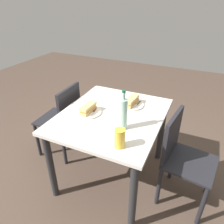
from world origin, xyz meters
TOP-DOWN VIEW (x-y plane):
  - ground_plane at (0.00, 0.00)m, footprint 8.00×8.00m
  - dining_table at (0.00, 0.00)m, footprint 1.04×0.88m
  - chair_far at (-0.01, 0.64)m, footprint 0.45×0.45m
  - chair_near at (-0.10, -0.64)m, footprint 0.41×0.41m
  - plate_near at (-0.22, 0.10)m, footprint 0.23×0.23m
  - baguette_sandwich_near at (-0.22, 0.10)m, footprint 0.21×0.09m
  - knife_near at (-0.23, 0.16)m, footprint 0.18×0.03m
  - plate_far at (0.07, -0.20)m, footprint 0.23×0.23m
  - baguette_sandwich_far at (0.07, -0.20)m, footprint 0.19×0.08m
  - knife_far at (0.07, -0.15)m, footprint 0.18×0.05m
  - water_bottle at (0.17, 0.17)m, footprint 0.07×0.07m
  - beer_glass at (0.39, 0.24)m, footprint 0.08×0.08m

SIDE VIEW (x-z plane):
  - ground_plane at x=0.00m, z-range 0.00..0.00m
  - chair_far at x=-0.01m, z-range 0.06..0.92m
  - chair_near at x=-0.10m, z-range 0.06..0.92m
  - dining_table at x=0.00m, z-range 0.26..1.00m
  - plate_near at x=-0.22m, z-range 0.74..0.76m
  - plate_far at x=0.07m, z-range 0.74..0.76m
  - knife_near at x=-0.23m, z-range 0.76..0.76m
  - knife_far at x=0.07m, z-range 0.76..0.76m
  - baguette_sandwich_far at x=0.07m, z-range 0.76..0.82m
  - baguette_sandwich_near at x=-0.22m, z-range 0.76..0.82m
  - beer_glass at x=0.39m, z-range 0.74..0.89m
  - water_bottle at x=0.17m, z-range 0.71..1.04m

